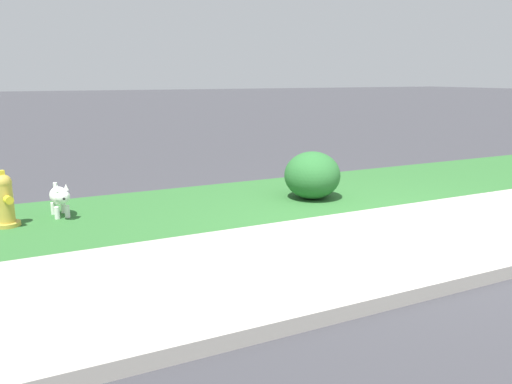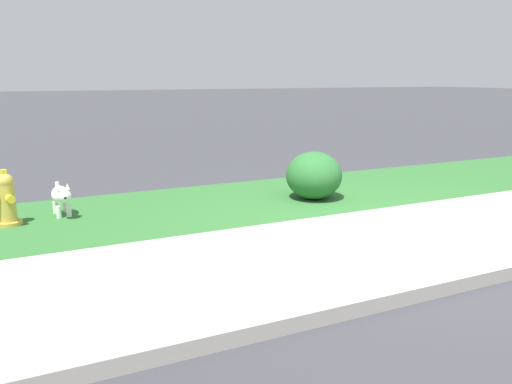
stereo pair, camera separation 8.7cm
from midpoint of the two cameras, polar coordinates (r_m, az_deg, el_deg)
ground_plane at (r=5.61m, az=18.02°, el=-4.95°), size 120.00×120.00×0.00m
sidewalk_pavement at (r=5.61m, az=18.02°, el=-4.90°), size 18.00×2.16×0.01m
grass_verge at (r=7.33m, az=6.10°, el=-0.16°), size 18.00×2.31×0.01m
street_curb at (r=4.87m, az=27.45°, el=-7.84°), size 18.00×0.16×0.12m
fire_hydrant_near_corner at (r=6.33m, az=-26.31°, el=-0.75°), size 0.34×0.37×0.65m
small_white_dog at (r=6.49m, az=-20.99°, el=-0.44°), size 0.25×0.57×0.45m
shrub_bush_mid_verge at (r=6.98m, az=6.98°, el=1.89°), size 0.78×0.78×0.66m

